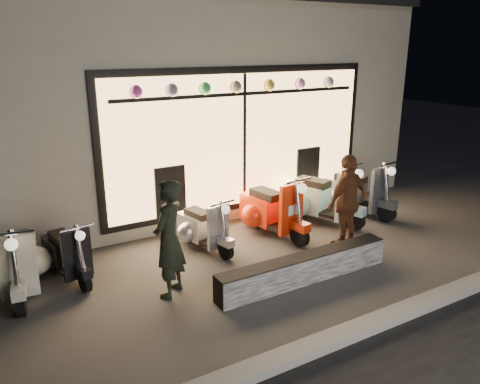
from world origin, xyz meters
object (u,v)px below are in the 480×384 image
at_px(graffiti_barrier, 304,268).
at_px(scooter_red, 268,209).
at_px(man, 169,239).
at_px(woman, 347,202).
at_px(scooter_silver, 200,226).

distance_m(graffiti_barrier, scooter_red, 1.89).
height_order(man, woman, man).
bearing_deg(graffiti_barrier, man, 160.95).
xyz_separation_m(man, woman, (3.10, -0.00, -0.01)).
bearing_deg(scooter_silver, man, -141.94).
distance_m(scooter_silver, man, 1.65).
distance_m(man, woman, 3.10).
relative_size(scooter_silver, woman, 0.80).
distance_m(scooter_red, man, 2.64).
relative_size(graffiti_barrier, scooter_silver, 2.21).
bearing_deg(man, scooter_red, 163.35).
height_order(scooter_red, woman, woman).
xyz_separation_m(scooter_red, woman, (0.76, -1.18, 0.35)).
xyz_separation_m(scooter_silver, woman, (2.08, -1.22, 0.43)).
height_order(scooter_silver, scooter_red, scooter_red).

